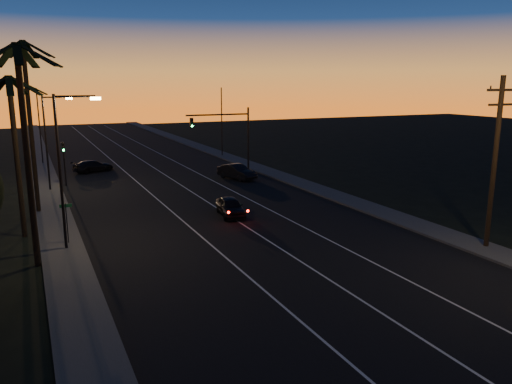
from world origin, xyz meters
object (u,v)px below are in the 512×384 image
right_car (237,172)px  cross_car (93,166)px  utility_pole (495,159)px  signal_mast (228,129)px  lead_car (230,207)px

right_car → cross_car: bearing=140.5°
utility_pole → right_car: bearing=100.9°
cross_car → utility_pole: bearing=-64.2°
utility_pole → signal_mast: size_ratio=1.41×
cross_car → right_car: bearing=-39.5°
lead_car → cross_car: size_ratio=0.96×
utility_pole → cross_car: bearing=115.8°
signal_mast → lead_car: size_ratio=1.53×
cross_car → lead_car: bearing=-73.9°
utility_pole → right_car: utility_pole is taller
utility_pole → cross_car: 41.02m
utility_pole → right_car: (-5.06, 26.22, -4.55)m
signal_mast → cross_car: (-13.29, 6.69, -4.12)m
right_car → cross_car: 16.45m
right_car → lead_car: bearing=-114.5°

